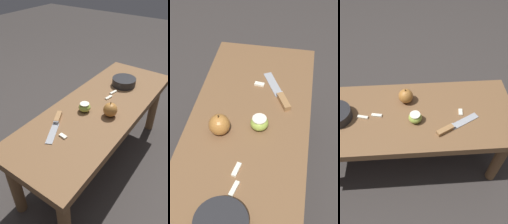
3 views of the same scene
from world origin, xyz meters
The scene contains 9 objects.
ground_plane centered at (0.00, 0.00, 0.00)m, with size 8.00×8.00×0.00m, color #383330.
wooden_bench centered at (0.00, 0.00, 0.37)m, with size 1.14×0.42×0.43m.
knife centered at (-0.25, 0.09, 0.44)m, with size 0.21×0.13×0.02m.
apple_whole centered at (-0.05, -0.09, 0.47)m, with size 0.07×0.07×0.08m.
apple_cut centered at (-0.09, 0.04, 0.45)m, with size 0.06×0.06×0.05m.
apple_slice_near_knife centered at (0.16, 0.01, 0.43)m, with size 0.05×0.03×0.01m.
apple_slice_center centered at (0.09, 0.00, 0.43)m, with size 0.05×0.02×0.01m.
apple_slice_near_bowl centered at (-0.31, 0.01, 0.43)m, with size 0.02×0.04×0.01m.
bowl centered at (0.28, 0.00, 0.45)m, with size 0.14×0.14×0.05m.
Camera 1 is at (-0.85, -0.49, 1.10)m, focal length 35.00 mm.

